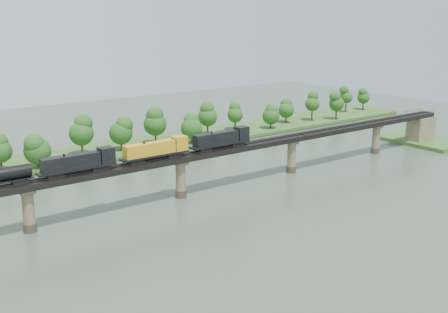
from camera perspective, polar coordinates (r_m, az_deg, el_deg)
ground at (r=126.95m, az=2.99°, el=-7.64°), size 400.00×400.00×0.00m
far_bank at (r=196.40m, az=-13.06°, el=0.28°), size 300.00×24.00×1.60m
bridge at (r=148.08m, az=-4.43°, el=-2.16°), size 236.00×30.00×11.50m
bridge_superstructure at (r=146.39m, az=-4.47°, el=0.22°), size 220.00×4.90×0.75m
far_treeline at (r=187.51m, az=-14.93°, el=2.01°), size 289.06×17.54×13.60m
freight_train at (r=139.04m, az=-9.43°, el=0.23°), size 75.39×2.94×5.19m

